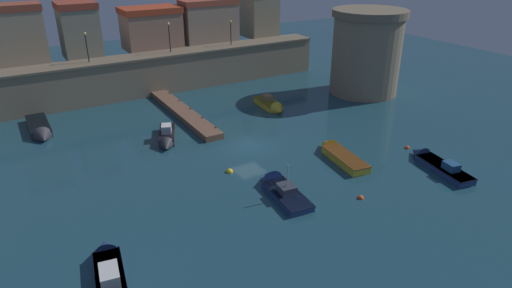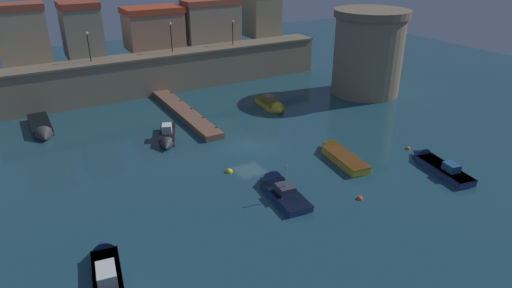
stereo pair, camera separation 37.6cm
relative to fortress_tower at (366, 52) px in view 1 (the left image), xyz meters
name	(u,v)px [view 1 (the left image)]	position (x,y,z in m)	size (l,w,h in m)	color
ground_plane	(249,145)	(-19.30, -6.32, -4.87)	(104.60, 104.60, 0.00)	#1E4756
quay_wall	(170,71)	(-19.30, 12.76, -2.58)	(39.20, 3.59, 4.56)	gray
old_town_backdrop	(154,25)	(-19.53, 16.33, 2.36)	(34.55, 4.65, 6.37)	tan
fortress_tower	(366,52)	(0.00, 0.00, 0.00)	(8.47, 8.47, 9.62)	gray
pier_dock	(184,113)	(-21.43, 3.59, -4.57)	(1.82, 15.04, 0.70)	brown
quay_lamp_0	(86,42)	(-28.35, 12.76, 1.84)	(0.32, 0.32, 3.21)	black
quay_lamp_1	(169,32)	(-19.02, 12.76, 1.96)	(0.32, 0.32, 3.42)	black
quay_lamp_2	(231,28)	(-10.93, 12.76, 1.73)	(0.32, 0.32, 3.01)	black
moored_boat_0	(40,130)	(-34.85, 6.14, -4.52)	(1.82, 6.91, 1.69)	#333338
moored_boat_1	(279,187)	(-21.31, -14.22, -4.57)	(2.40, 6.04, 3.30)	navy
moored_boat_2	(109,270)	(-34.20, -17.12, -4.45)	(2.39, 6.43, 1.81)	navy
moored_boat_3	(167,137)	(-25.22, -1.73, -4.44)	(3.25, 5.51, 1.71)	#333338
moored_boat_4	(271,105)	(-12.50, 0.70, -4.46)	(2.01, 5.03, 1.69)	gold
moored_boat_5	(338,154)	(-14.05, -12.15, -4.53)	(2.44, 6.33, 1.54)	gold
moored_boat_6	(435,163)	(-8.42, -17.41, -4.55)	(2.63, 6.58, 1.60)	navy
mooring_buoy_0	(407,148)	(-7.64, -13.90, -4.87)	(0.44, 0.44, 0.44)	#EA4C19
mooring_buoy_1	(230,172)	(-23.09, -9.87, -4.87)	(0.57, 0.57, 0.57)	yellow
mooring_buoy_2	(361,198)	(-16.94, -18.06, -4.87)	(0.46, 0.46, 0.46)	#EA4C19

